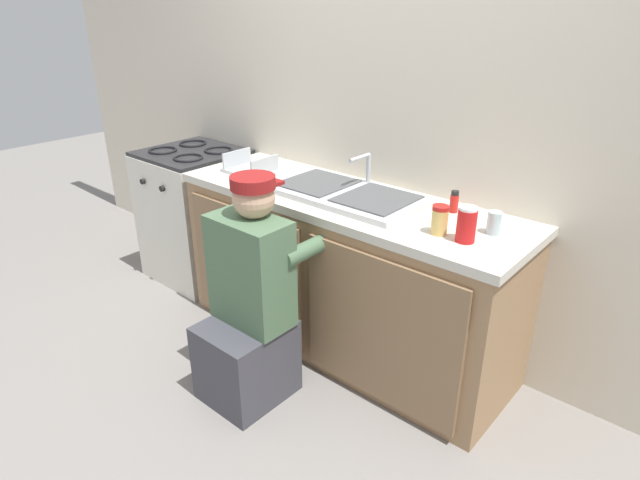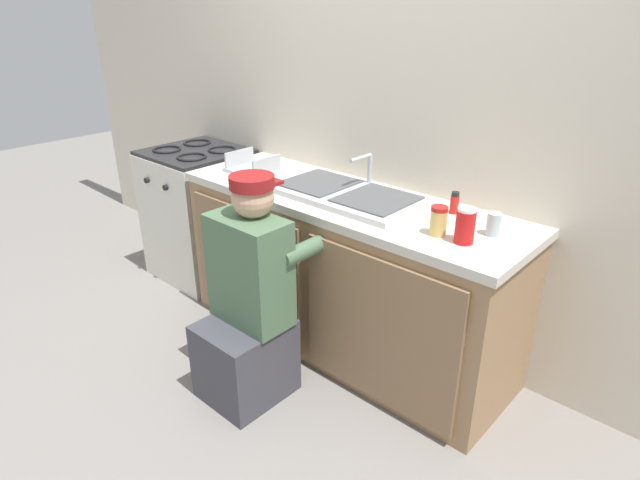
% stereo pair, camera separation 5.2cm
% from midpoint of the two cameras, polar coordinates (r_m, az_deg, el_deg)
% --- Properties ---
extents(ground_plane, '(12.00, 12.00, 0.00)m').
position_cam_midpoint_polar(ground_plane, '(2.96, -0.82, -13.11)').
color(ground_plane, gray).
extents(back_wall, '(6.00, 0.10, 2.50)m').
position_cam_midpoint_polar(back_wall, '(2.91, 8.02, 13.25)').
color(back_wall, beige).
rests_on(back_wall, ground_plane).
extents(counter_cabinet, '(1.89, 0.62, 0.83)m').
position_cam_midpoint_polar(counter_cabinet, '(2.92, 3.03, -3.97)').
color(counter_cabinet, '#997551').
rests_on(counter_cabinet, ground_plane).
extents(countertop, '(1.93, 0.62, 0.04)m').
position_cam_midpoint_polar(countertop, '(2.74, 3.36, 4.20)').
color(countertop, beige).
rests_on(countertop, counter_cabinet).
extents(sink_double_basin, '(0.80, 0.44, 0.19)m').
position_cam_midpoint_polar(sink_double_basin, '(2.73, 3.41, 5.03)').
color(sink_double_basin, silver).
rests_on(sink_double_basin, countertop).
extents(stove_range, '(0.61, 0.62, 0.90)m').
position_cam_midpoint_polar(stove_range, '(3.78, -12.22, 2.82)').
color(stove_range, silver).
rests_on(stove_range, ground_plane).
extents(plumber_person, '(0.42, 0.61, 1.10)m').
position_cam_midpoint_polar(plumber_person, '(2.56, -7.01, -7.36)').
color(plumber_person, '#3F3F47').
rests_on(plumber_person, ground_plane).
extents(condiment_jar, '(0.07, 0.07, 0.13)m').
position_cam_midpoint_polar(condiment_jar, '(2.32, 13.16, 2.01)').
color(condiment_jar, '#DBB760').
rests_on(condiment_jar, countertop).
extents(dish_rack_tray, '(0.28, 0.22, 0.11)m').
position_cam_midpoint_polar(dish_rack_tray, '(3.15, -6.67, 7.63)').
color(dish_rack_tray, '#B2B7BC').
rests_on(dish_rack_tray, countertop).
extents(water_glass, '(0.06, 0.06, 0.10)m').
position_cam_midpoint_polar(water_glass, '(2.38, 18.62, 1.61)').
color(water_glass, '#ADC6CC').
rests_on(water_glass, countertop).
extents(soda_cup_red, '(0.08, 0.08, 0.15)m').
position_cam_midpoint_polar(soda_cup_red, '(2.26, 15.86, 1.47)').
color(soda_cup_red, red).
rests_on(soda_cup_red, countertop).
extents(spice_bottle_red, '(0.04, 0.04, 0.10)m').
position_cam_midpoint_polar(spice_bottle_red, '(2.58, 14.72, 3.85)').
color(spice_bottle_red, red).
rests_on(spice_bottle_red, countertop).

